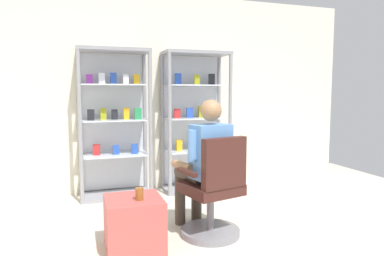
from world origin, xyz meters
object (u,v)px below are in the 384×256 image
at_px(seated_shopkeeper, 204,160).
at_px(storage_crate, 134,224).
at_px(office_chair, 214,196).
at_px(tea_glass, 139,194).
at_px(display_cabinet_right, 194,120).
at_px(display_cabinet_left, 114,122).

bearing_deg(seated_shopkeeper, storage_crate, -165.47).
distance_m(office_chair, tea_glass, 0.72).
bearing_deg(storage_crate, display_cabinet_right, 56.61).
relative_size(office_chair, tea_glass, 9.09).
bearing_deg(display_cabinet_left, office_chair, -66.19).
relative_size(display_cabinet_left, storage_crate, 3.97).
relative_size(office_chair, storage_crate, 2.01).
bearing_deg(storage_crate, display_cabinet_left, 89.55).
bearing_deg(tea_glass, office_chair, 7.10).
height_order(display_cabinet_left, office_chair, display_cabinet_left).
height_order(display_cabinet_left, seated_shopkeeper, display_cabinet_left).
distance_m(display_cabinet_right, seated_shopkeeper, 1.58).
bearing_deg(display_cabinet_left, display_cabinet_right, 0.05).
xyz_separation_m(display_cabinet_right, storage_crate, (-1.11, -1.69, -0.74)).
relative_size(storage_crate, tea_glass, 4.53).
xyz_separation_m(display_cabinet_right, seated_shopkeeper, (-0.41, -1.51, -0.25)).
bearing_deg(seated_shopkeeper, display_cabinet_right, 74.94).
relative_size(display_cabinet_right, office_chair, 1.98).
height_order(seated_shopkeeper, storage_crate, seated_shopkeeper).
height_order(display_cabinet_right, tea_glass, display_cabinet_right).
height_order(display_cabinet_right, storage_crate, display_cabinet_right).
xyz_separation_m(display_cabinet_left, seated_shopkeeper, (0.70, -1.51, -0.26)).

